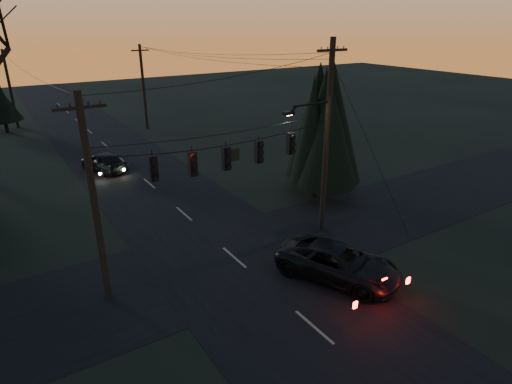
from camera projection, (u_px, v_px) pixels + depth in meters
main_road at (160, 192)px, 28.53m from camera, size 8.00×120.00×0.02m
cross_road at (234, 258)px, 20.72m from camera, size 60.00×7.00×0.02m
utility_pole_right at (321, 230)px, 23.48m from camera, size 5.00×0.30×10.00m
utility_pole_left at (109, 298)px, 17.72m from camera, size 1.80×0.30×8.50m
utility_pole_far_r at (148, 129)px, 45.34m from camera, size 1.80×0.30×8.50m
utility_pole_far_l at (18, 127)px, 45.84m from camera, size 0.30×0.30×8.00m
span_signal_assembly at (227, 156)px, 18.67m from camera, size 11.50×0.44×1.67m
evergreen_right at (317, 124)px, 26.20m from camera, size 4.18×4.18×8.40m
evergreen_dist at (0, 98)px, 42.59m from camera, size 3.68×3.68×5.71m
suv_near at (338, 263)px, 18.84m from camera, size 4.59×6.02×1.52m
sedan_oncoming_a at (104, 162)px, 32.33m from camera, size 2.93×4.70×1.49m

